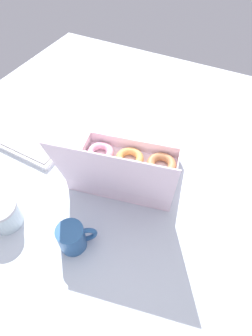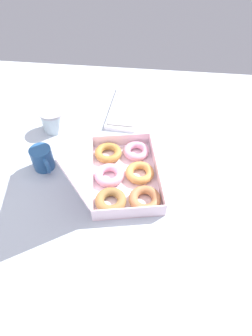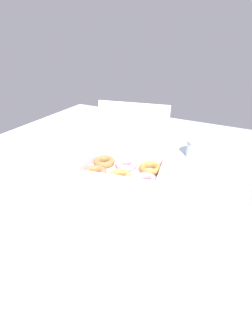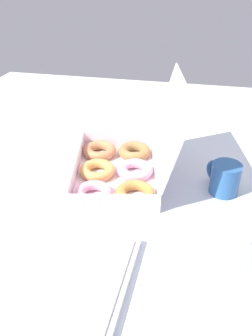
{
  "view_description": "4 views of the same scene",
  "coord_description": "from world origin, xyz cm",
  "px_view_note": "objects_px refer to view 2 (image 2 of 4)",
  "views": [
    {
      "loc": [
        -22.36,
        50.94,
        75.55
      ],
      "look_at": [
        4.45,
        -2.54,
        2.76
      ],
      "focal_mm": 28.0,
      "sensor_mm": 36.0,
      "label": 1
    },
    {
      "loc": [
        -58.95,
        -10.43,
        74.33
      ],
      "look_at": [
        4.78,
        -2.81,
        4.72
      ],
      "focal_mm": 28.0,
      "sensor_mm": 36.0,
      "label": 2
    },
    {
      "loc": [
        55.74,
        -96.35,
        61.04
      ],
      "look_at": [
        7.13,
        -4.77,
        4.89
      ],
      "focal_mm": 28.0,
      "sensor_mm": 36.0,
      "label": 3
    },
    {
      "loc": [
        84.85,
        18.25,
        55.0
      ],
      "look_at": [
        3.26,
        0.48,
        2.35
      ],
      "focal_mm": 35.0,
      "sensor_mm": 36.0,
      "label": 4
    }
  ],
  "objects_px": {
    "coffee_mug": "(43,159)",
    "glass_jar": "(53,120)",
    "donut_box": "(120,172)",
    "keyboard": "(126,107)"
  },
  "relations": [
    {
      "from": "keyboard",
      "to": "glass_jar",
      "type": "height_order",
      "value": "glass_jar"
    },
    {
      "from": "coffee_mug",
      "to": "keyboard",
      "type": "bearing_deg",
      "value": -31.71
    },
    {
      "from": "donut_box",
      "to": "coffee_mug",
      "type": "xyz_separation_m",
      "value": [
        0.02,
        0.3,
        0.01
      ]
    },
    {
      "from": "donut_box",
      "to": "glass_jar",
      "type": "height_order",
      "value": "donut_box"
    },
    {
      "from": "coffee_mug",
      "to": "donut_box",
      "type": "bearing_deg",
      "value": -94.36
    },
    {
      "from": "keyboard",
      "to": "glass_jar",
      "type": "xyz_separation_m",
      "value": [
        -0.19,
        0.3,
        0.04
      ]
    },
    {
      "from": "donut_box",
      "to": "glass_jar",
      "type": "relative_size",
      "value": 3.96
    },
    {
      "from": "glass_jar",
      "to": "keyboard",
      "type": "bearing_deg",
      "value": -56.95
    },
    {
      "from": "coffee_mug",
      "to": "glass_jar",
      "type": "bearing_deg",
      "value": 7.92
    },
    {
      "from": "donut_box",
      "to": "keyboard",
      "type": "relative_size",
      "value": 1.15
    }
  ]
}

